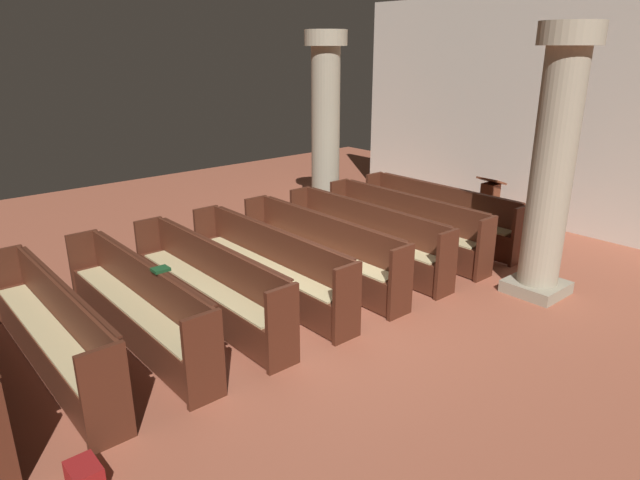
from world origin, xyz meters
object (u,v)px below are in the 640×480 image
(kneeler_box_red, at_px, (85,476))
(pew_row_4, at_px, (268,263))
(pew_row_0, at_px, (439,212))
(pew_row_6, at_px, (136,302))
(pew_row_1, at_px, (404,223))
(pew_row_2, at_px, (365,234))
(hymn_book, at_px, (161,269))
(pew_row_3, at_px, (320,248))
(lectern, at_px, (489,208))
(pillar_far_side, at_px, (326,125))
(pillar_aisle_side, at_px, (553,162))
(pew_row_5, at_px, (208,281))
(pew_row_7, at_px, (51,327))

(kneeler_box_red, bearing_deg, pew_row_4, 121.19)
(pew_row_0, relative_size, pew_row_6, 1.00)
(pew_row_1, distance_m, pew_row_2, 0.99)
(pew_row_2, height_order, hymn_book, hymn_book)
(pew_row_1, distance_m, pew_row_3, 1.98)
(pew_row_3, relative_size, lectern, 3.16)
(pew_row_2, bearing_deg, pillar_far_side, 152.44)
(pillar_aisle_side, xyz_separation_m, hymn_book, (-2.11, -4.90, -0.94))
(pew_row_5, xyz_separation_m, pillar_far_side, (-2.44, 4.24, 1.44))
(pew_row_0, relative_size, pew_row_4, 1.00)
(pew_row_7, distance_m, kneeler_box_red, 2.12)
(pew_row_5, height_order, pillar_far_side, pillar_far_side)
(pew_row_6, height_order, kneeler_box_red, pew_row_6)
(lectern, relative_size, kneeler_box_red, 3.38)
(pillar_aisle_side, bearing_deg, pew_row_6, -116.05)
(pew_row_4, distance_m, hymn_book, 1.90)
(pew_row_6, xyz_separation_m, hymn_book, (0.37, 0.19, 0.50))
(pew_row_1, xyz_separation_m, pew_row_2, (0.00, -0.99, 0.00))
(pillar_far_side, xyz_separation_m, hymn_book, (2.81, -5.04, -0.94))
(pew_row_3, distance_m, pew_row_6, 2.97)
(pew_row_6, bearing_deg, pillar_far_side, 114.98)
(pew_row_7, bearing_deg, pew_row_4, 90.00)
(pew_row_3, relative_size, pew_row_6, 1.00)
(pew_row_3, bearing_deg, pew_row_1, 90.00)
(pew_row_1, xyz_separation_m, kneeler_box_red, (2.04, -6.33, -0.42))
(pew_row_0, xyz_separation_m, pew_row_7, (0.00, -6.93, 0.00))
(kneeler_box_red, bearing_deg, pew_row_3, 115.07)
(lectern, bearing_deg, kneeler_box_red, -78.43)
(pillar_far_side, relative_size, hymn_book, 19.82)
(pew_row_1, relative_size, pillar_aisle_side, 0.90)
(pew_row_4, bearing_deg, pew_row_1, 90.00)
(pillar_far_side, bearing_deg, pew_row_1, -6.61)
(pew_row_4, bearing_deg, pew_row_3, 90.00)
(pillar_aisle_side, relative_size, hymn_book, 19.82)
(pew_row_5, xyz_separation_m, pew_row_6, (0.00, -0.99, 0.00))
(pillar_far_side, relative_size, kneeler_box_red, 11.84)
(pew_row_4, relative_size, pew_row_7, 1.00)
(pew_row_7, xyz_separation_m, pillar_aisle_side, (2.49, 6.08, 1.44))
(hymn_book, bearing_deg, pew_row_3, 97.66)
(pew_row_0, xyz_separation_m, pillar_aisle_side, (2.49, -0.85, 1.44))
(pillar_far_side, relative_size, lectern, 3.51)
(pew_row_3, xyz_separation_m, hymn_book, (0.37, -2.78, 0.50))
(pew_row_6, relative_size, kneeler_box_red, 10.66)
(pew_row_5, bearing_deg, pew_row_2, 90.00)
(pew_row_1, relative_size, pew_row_2, 1.00)
(pew_row_2, xyz_separation_m, lectern, (0.29, 3.19, -0.08))
(pew_row_1, height_order, hymn_book, hymn_book)
(pew_row_2, height_order, pew_row_3, same)
(pew_row_2, xyz_separation_m, pew_row_4, (0.00, -1.98, 0.00))
(pew_row_5, xyz_separation_m, lectern, (0.29, 6.16, -0.08))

